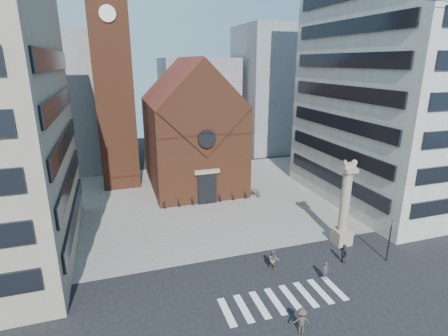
{
  "coord_description": "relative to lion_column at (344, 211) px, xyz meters",
  "views": [
    {
      "loc": [
        -10.72,
        -23.03,
        17.43
      ],
      "look_at": [
        -0.65,
        8.0,
        7.42
      ],
      "focal_mm": 28.0,
      "sensor_mm": 36.0,
      "label": 1
    }
  ],
  "objects": [
    {
      "name": "scooter_5",
      "position": [
        -6.83,
        14.33,
        -2.86
      ],
      "size": [
        1.18,
        1.87,
        1.09
      ],
      "primitive_type": "imported",
      "rotation": [
        0.0,
        0.0,
        0.4
      ],
      "color": "black",
      "rests_on": "piazza"
    },
    {
      "name": "scooter_3",
      "position": [
        -10.38,
        14.33,
        -2.86
      ],
      "size": [
        1.18,
        1.87,
        1.09
      ],
      "primitive_type": "imported",
      "rotation": [
        0.0,
        0.0,
        0.4
      ],
      "color": "black",
      "rests_on": "piazza"
    },
    {
      "name": "scooter_2",
      "position": [
        -12.16,
        14.33,
        -2.92
      ],
      "size": [
        1.33,
        1.98,
        0.98
      ],
      "primitive_type": "imported",
      "rotation": [
        0.0,
        0.0,
        0.4
      ],
      "color": "black",
      "rests_on": "piazza"
    },
    {
      "name": "scooter_7",
      "position": [
        -3.28,
        14.33,
        -2.86
      ],
      "size": [
        1.18,
        1.87,
        1.09
      ],
      "primitive_type": "imported",
      "rotation": [
        0.0,
        0.0,
        0.4
      ],
      "color": "black",
      "rests_on": "piazza"
    },
    {
      "name": "piazza",
      "position": [
        -10.01,
        16.0,
        -3.43
      ],
      "size": [
        46.0,
        30.0,
        0.05
      ],
      "primitive_type": "cube",
      "color": "gray",
      "rests_on": "ground"
    },
    {
      "name": "scooter_4",
      "position": [
        -8.61,
        14.33,
        -2.92
      ],
      "size": [
        1.33,
        1.98,
        0.98
      ],
      "primitive_type": "imported",
      "rotation": [
        0.0,
        0.0,
        0.4
      ],
      "color": "black",
      "rests_on": "piazza"
    },
    {
      "name": "pedestrian_0",
      "position": [
        -5.03,
        -4.83,
        -2.62
      ],
      "size": [
        0.67,
        0.5,
        1.67
      ],
      "primitive_type": "imported",
      "rotation": [
        0.0,
        0.0,
        0.17
      ],
      "color": "#383043",
      "rests_on": "ground"
    },
    {
      "name": "bg_block_right",
      "position": [
        11.99,
        39.0,
        8.54
      ],
      "size": [
        16.0,
        14.0,
        24.0
      ],
      "primitive_type": "cube",
      "color": "gray",
      "rests_on": "ground"
    },
    {
      "name": "lion_column",
      "position": [
        0.0,
        0.0,
        0.0
      ],
      "size": [
        1.63,
        1.6,
        8.68
      ],
      "color": "gray",
      "rests_on": "ground"
    },
    {
      "name": "pedestrian_3",
      "position": [
        -9.89,
        -9.36,
        -2.55
      ],
      "size": [
        1.34,
        1.04,
        1.82
      ],
      "primitive_type": "imported",
      "rotation": [
        0.0,
        0.0,
        2.79
      ],
      "color": "#41312B",
      "rests_on": "ground"
    },
    {
      "name": "building_right",
      "position": [
        13.99,
        9.0,
        12.54
      ],
      "size": [
        18.0,
        22.0,
        32.0
      ],
      "primitive_type": "cube",
      "color": "beige",
      "rests_on": "ground"
    },
    {
      "name": "scooter_0",
      "position": [
        -15.71,
        14.33,
        -2.92
      ],
      "size": [
        1.33,
        1.98,
        0.98
      ],
      "primitive_type": "imported",
      "rotation": [
        0.0,
        0.0,
        0.4
      ],
      "color": "black",
      "rests_on": "piazza"
    },
    {
      "name": "bg_block_mid",
      "position": [
        -4.01,
        42.0,
        5.54
      ],
      "size": [
        14.0,
        12.0,
        18.0
      ],
      "primitive_type": "cube",
      "color": "gray",
      "rests_on": "ground"
    },
    {
      "name": "scooter_6",
      "position": [
        -5.05,
        14.33,
        -2.92
      ],
      "size": [
        1.33,
        1.98,
        0.98
      ],
      "primitive_type": "imported",
      "rotation": [
        0.0,
        0.0,
        0.4
      ],
      "color": "black",
      "rests_on": "piazza"
    },
    {
      "name": "campanile",
      "position": [
        -20.01,
        25.0,
        12.28
      ],
      "size": [
        5.5,
        5.5,
        31.2
      ],
      "color": "brown",
      "rests_on": "ground"
    },
    {
      "name": "pedestrian_2",
      "position": [
        -1.96,
        -3.03,
        -2.56
      ],
      "size": [
        0.54,
        1.09,
        1.79
      ],
      "primitive_type": "imported",
      "rotation": [
        0.0,
        0.0,
        1.47
      ],
      "color": "#28262E",
      "rests_on": "ground"
    },
    {
      "name": "scooter_1",
      "position": [
        -13.94,
        14.33,
        -2.86
      ],
      "size": [
        1.18,
        1.87,
        1.09
      ],
      "primitive_type": "imported",
      "rotation": [
        0.0,
        0.0,
        0.4
      ],
      "color": "black",
      "rests_on": "piazza"
    },
    {
      "name": "pedestrian_1",
      "position": [
        -8.49,
        -2.22,
        -2.5
      ],
      "size": [
        1.12,
        0.99,
        1.91
      ],
      "primitive_type": "imported",
      "rotation": [
        0.0,
        0.0,
        -0.35
      ],
      "color": "#60544C",
      "rests_on": "ground"
    },
    {
      "name": "zebra_crossing",
      "position": [
        -9.46,
        -6.0,
        -3.45
      ],
      "size": [
        10.2,
        3.2,
        0.01
      ],
      "primitive_type": null,
      "color": "white",
      "rests_on": "ground"
    },
    {
      "name": "bg_block_left",
      "position": [
        -30.01,
        37.0,
        7.54
      ],
      "size": [
        16.0,
        14.0,
        22.0
      ],
      "primitive_type": "cube",
      "color": "gray",
      "rests_on": "ground"
    },
    {
      "name": "traffic_light",
      "position": [
        1.99,
        -4.0,
        -1.17
      ],
      "size": [
        0.13,
        0.16,
        4.3
      ],
      "color": "black",
      "rests_on": "ground"
    },
    {
      "name": "ground",
      "position": [
        -10.01,
        -3.0,
        -3.46
      ],
      "size": [
        120.0,
        120.0,
        0.0
      ],
      "primitive_type": "plane",
      "color": "black",
      "rests_on": "ground"
    },
    {
      "name": "church",
      "position": [
        -10.01,
        22.04,
        4.53
      ],
      "size": [
        12.0,
        16.65,
        18.0
      ],
      "color": "brown",
      "rests_on": "ground"
    }
  ]
}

